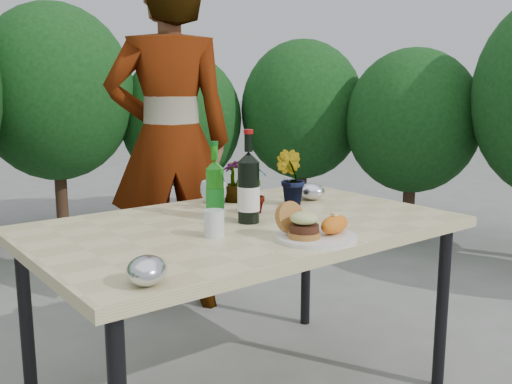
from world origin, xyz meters
TOP-DOWN VIEW (x-y plane):
  - patio_table at (0.00, 0.00)m, footprint 1.60×1.00m
  - shrub_hedge at (0.18, 1.68)m, footprint 6.83×5.01m
  - dinner_plate at (0.05, -0.35)m, footprint 0.28×0.28m
  - burger_stack at (-0.01, -0.34)m, footprint 0.11×0.16m
  - sweet_potato at (0.12, -0.37)m, footprint 0.17×0.12m
  - grilled_veg at (0.07, -0.26)m, footprint 0.08×0.05m
  - wine_bottle at (0.01, -0.02)m, footprint 0.09×0.09m
  - sparkling_water at (-0.04, 0.14)m, footprint 0.07×0.07m
  - plastic_cup at (-0.21, -0.11)m, footprint 0.07×0.07m
  - seedling_left at (0.13, 0.09)m, footprint 0.15×0.16m
  - seedling_mid at (0.37, 0.15)m, footprint 0.14×0.16m
  - seedling_right at (0.20, 0.34)m, footprint 0.12×0.12m
  - blue_bowl at (0.12, 0.39)m, footprint 0.15×0.15m
  - foil_packet_left at (-0.62, -0.41)m, footprint 0.17×0.17m
  - foil_packet_right at (0.51, 0.16)m, footprint 0.16×0.17m
  - person at (0.29, 1.08)m, footprint 0.83×0.71m

SIDE VIEW (x-z plane):
  - patio_table at x=0.00m, z-range 0.32..1.07m
  - dinner_plate at x=0.05m, z-range 0.75..0.76m
  - grilled_veg at x=0.07m, z-range 0.76..0.79m
  - foil_packet_left at x=-0.62m, z-range 0.75..0.83m
  - foil_packet_right at x=0.51m, z-range 0.75..0.83m
  - sweet_potato at x=0.12m, z-range 0.77..0.83m
  - plastic_cup at x=-0.21m, z-range 0.75..0.84m
  - blue_bowl at x=0.12m, z-range 0.75..0.85m
  - burger_stack at x=-0.01m, z-range 0.75..0.87m
  - seedling_right at x=0.20m, z-range 0.75..0.94m
  - sparkling_water at x=-0.04m, z-range 0.71..1.01m
  - seedling_mid at x=0.37m, z-range 0.75..0.99m
  - seedling_left at x=0.13m, z-range 0.75..1.00m
  - wine_bottle at x=0.01m, z-range 0.70..1.06m
  - person at x=0.29m, z-range 0.00..1.92m
  - shrub_hedge at x=0.18m, z-range 0.06..2.14m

